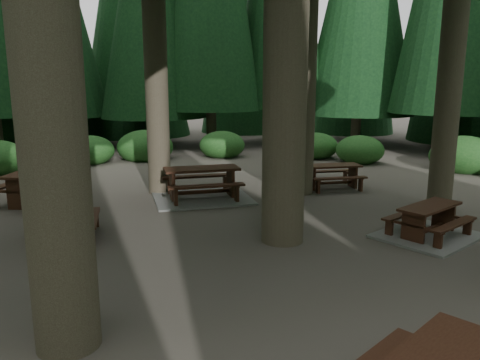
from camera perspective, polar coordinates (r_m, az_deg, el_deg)
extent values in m
plane|color=#4C473E|center=(9.18, 0.65, -8.10)|extent=(80.00, 80.00, 0.00)
cube|color=gray|center=(10.46, 21.91, -6.31)|extent=(2.54, 2.41, 0.05)
cube|color=#351910|center=(10.30, 22.17, -3.00)|extent=(1.65, 1.30, 0.05)
cube|color=#351910|center=(10.60, 19.58, -3.86)|extent=(1.46, 0.96, 0.04)
cube|color=#351910|center=(10.15, 24.66, -4.94)|extent=(1.46, 0.96, 0.04)
cube|color=#351910|center=(9.85, 20.35, -5.55)|extent=(0.30, 0.45, 0.62)
cube|color=#351910|center=(9.84, 20.37, -5.26)|extent=(0.68, 1.12, 0.05)
cube|color=#351910|center=(10.92, 23.54, -4.13)|extent=(0.30, 0.45, 0.62)
cube|color=#351910|center=(10.91, 23.56, -3.87)|extent=(0.68, 1.12, 0.05)
cube|color=#351910|center=(10.43, 21.96, -5.63)|extent=(1.16, 0.70, 0.07)
cube|color=#351910|center=(10.12, -20.58, -3.11)|extent=(0.68, 1.59, 0.05)
cube|color=#351910|center=(10.27, -23.37, -4.63)|extent=(0.28, 1.58, 0.04)
cube|color=#351910|center=(10.13, -17.54, -4.41)|extent=(0.28, 1.58, 0.04)
cube|color=#351910|center=(9.61, -20.87, -6.00)|extent=(0.48, 0.09, 0.63)
cube|color=#351910|center=(9.60, -20.90, -5.70)|extent=(1.26, 0.12, 0.05)
cube|color=#351910|center=(10.81, -20.06, -4.01)|extent=(0.48, 0.09, 0.63)
cube|color=#351910|center=(10.79, -20.08, -3.75)|extent=(1.26, 0.12, 0.05)
cube|color=#351910|center=(10.25, -20.38, -5.79)|extent=(0.13, 1.31, 0.07)
cube|color=gray|center=(12.85, -4.64, -2.20)|extent=(2.71, 2.30, 0.05)
cube|color=#351910|center=(12.68, -4.70, 1.36)|extent=(2.06, 0.92, 0.07)
cube|color=#351910|center=(13.39, -5.20, 0.45)|extent=(2.02, 0.42, 0.06)
cube|color=#351910|center=(12.10, -4.10, -0.75)|extent=(2.02, 0.42, 0.06)
cube|color=#351910|center=(12.65, -8.25, -0.76)|extent=(0.13, 0.62, 0.80)
cube|color=#351910|center=(12.63, -8.26, -0.46)|extent=(0.21, 1.62, 0.07)
cube|color=#351910|center=(12.93, -1.17, -0.36)|extent=(0.13, 0.62, 0.80)
cube|color=#351910|center=(12.92, -1.17, -0.07)|extent=(0.21, 1.62, 0.07)
cube|color=#351910|center=(12.81, -4.65, -1.44)|extent=(1.68, 0.21, 0.09)
cube|color=#351910|center=(14.27, 11.25, 1.73)|extent=(1.65, 0.66, 0.05)
cube|color=#351910|center=(14.82, 10.39, 1.05)|extent=(1.65, 0.25, 0.05)
cube|color=#351910|center=(13.82, 12.08, 0.21)|extent=(1.65, 0.25, 0.05)
cube|color=#351910|center=(14.09, 8.72, 0.22)|extent=(0.08, 0.50, 0.66)
cube|color=#351910|center=(14.08, 8.73, 0.43)|extent=(0.09, 1.33, 0.05)
cube|color=#351910|center=(14.60, 13.58, 0.42)|extent=(0.08, 0.50, 0.66)
cube|color=#351910|center=(14.59, 13.59, 0.63)|extent=(0.09, 1.33, 0.05)
cube|color=#351910|center=(14.37, 11.16, -0.32)|extent=(1.37, 0.09, 0.07)
cube|color=#351910|center=(13.48, -23.81, 0.96)|extent=(1.30, 2.11, 0.07)
cube|color=#351910|center=(13.87, -26.08, -0.35)|extent=(0.82, 1.97, 0.05)
cube|color=#351910|center=(13.24, -21.20, -0.48)|extent=(0.82, 1.97, 0.05)
cube|color=#351910|center=(12.90, -25.34, -1.58)|extent=(0.60, 0.26, 0.79)
cube|color=#351910|center=(12.88, -25.37, -1.29)|extent=(1.55, 0.54, 0.07)
cube|color=#351910|center=(14.24, -22.14, -0.14)|extent=(0.60, 0.26, 0.79)
cube|color=#351910|center=(14.23, -22.16, 0.12)|extent=(1.55, 0.54, 0.07)
cube|color=#351910|center=(13.60, -23.59, -1.63)|extent=(0.55, 1.60, 0.09)
ellipsoid|color=#1F591E|center=(18.83, 25.62, 2.31)|extent=(2.42, 2.42, 1.49)
ellipsoid|color=#1F591E|center=(19.19, 14.38, 3.26)|extent=(1.90, 1.90, 1.17)
ellipsoid|color=#1F591E|center=(20.04, 9.23, 3.82)|extent=(1.84, 1.84, 1.13)
ellipsoid|color=#1F591E|center=(20.12, -2.20, 4.00)|extent=(1.95, 1.95, 1.20)
ellipsoid|color=#1F591E|center=(19.85, -11.47, 3.66)|extent=(2.31, 2.31, 1.42)
ellipsoid|color=#1F591E|center=(19.35, -17.88, 3.12)|extent=(1.93, 1.93, 1.19)
cone|color=black|center=(31.04, 0.29, 20.95)|extent=(5.34, 5.34, 16.14)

